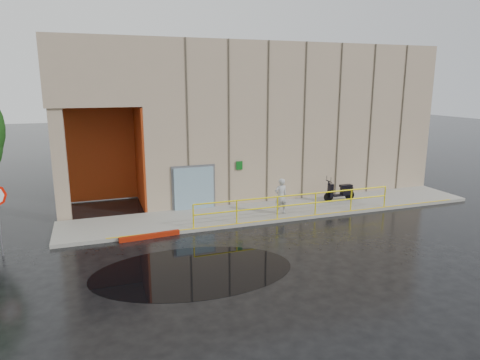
# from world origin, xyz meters

# --- Properties ---
(ground) EXTENTS (120.00, 120.00, 0.00)m
(ground) POSITION_xyz_m (0.00, 0.00, 0.00)
(ground) COLOR black
(ground) RESTS_ON ground
(sidewalk) EXTENTS (20.00, 3.00, 0.15)m
(sidewalk) POSITION_xyz_m (4.00, 4.50, 0.07)
(sidewalk) COLOR gray
(sidewalk) RESTS_ON ground
(building) EXTENTS (20.00, 10.17, 8.00)m
(building) POSITION_xyz_m (5.10, 10.98, 4.21)
(building) COLOR tan
(building) RESTS_ON ground
(guardrail) EXTENTS (9.56, 0.06, 1.03)m
(guardrail) POSITION_xyz_m (4.25, 3.15, 0.68)
(guardrail) COLOR #FDE90D
(guardrail) RESTS_ON sidewalk
(person) EXTENTS (0.63, 0.43, 1.66)m
(person) POSITION_xyz_m (3.75, 3.79, 0.98)
(person) COLOR #B3B3B8
(person) RESTS_ON sidewalk
(scooter) EXTENTS (1.71, 0.61, 1.31)m
(scooter) POSITION_xyz_m (7.53, 4.80, 0.90)
(scooter) COLOR black
(scooter) RESTS_ON sidewalk
(red_curb) EXTENTS (2.41, 0.38, 0.18)m
(red_curb) POSITION_xyz_m (-2.33, 2.95, 0.09)
(red_curb) COLOR #941A06
(red_curb) RESTS_ON ground
(puddle) EXTENTS (6.95, 4.63, 0.01)m
(puddle) POSITION_xyz_m (-1.42, -0.61, 0.00)
(puddle) COLOR black
(puddle) RESTS_ON ground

